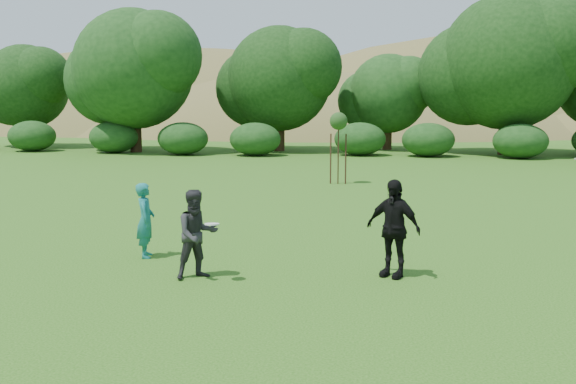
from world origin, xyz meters
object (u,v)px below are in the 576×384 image
object	(u,v)px
player_grey	(197,234)
player_teal	(145,220)
sapling	(339,123)
player_black	(393,228)

from	to	relation	value
player_grey	player_teal	bearing A→B (deg)	102.65
sapling	player_black	bearing A→B (deg)	-82.50
player_black	player_grey	bearing A→B (deg)	-141.60
player_teal	player_grey	world-z (taller)	player_grey
player_teal	player_grey	xyz separation A→B (m)	(1.53, -1.45, 0.04)
player_teal	sapling	xyz separation A→B (m)	(3.43, 12.55, 1.62)
player_black	player_teal	bearing A→B (deg)	-160.15
player_teal	sapling	distance (m)	13.11
player_teal	player_black	bearing A→B (deg)	-115.55
player_teal	player_black	world-z (taller)	player_black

